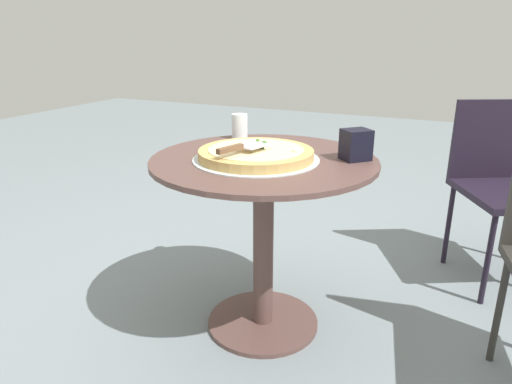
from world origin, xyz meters
TOP-DOWN VIEW (x-y plane):
  - ground_plane at (0.00, 0.00)m, footprint 10.00×10.00m
  - patio_table at (0.00, 0.00)m, footprint 0.80×0.80m
  - pizza_on_tray at (0.03, -0.02)m, footprint 0.44×0.44m
  - pizza_server at (0.11, -0.03)m, footprint 0.22×0.11m
  - drinking_cup at (-0.25, -0.22)m, footprint 0.07×0.07m
  - napkin_dispenser at (-0.11, 0.30)m, footprint 0.12×0.12m
  - patio_chair_near at (-0.84, 0.83)m, footprint 0.58×0.58m

SIDE VIEW (x-z plane):
  - ground_plane at x=0.00m, z-range 0.00..0.00m
  - patio_chair_near at x=-0.84m, z-range 0.08..0.89m
  - patio_table at x=0.00m, z-range 0.14..0.83m
  - pizza_on_tray at x=0.03m, z-range 0.67..0.73m
  - drinking_cup at x=-0.25m, z-range 0.68..0.79m
  - napkin_dispenser at x=-0.11m, z-range 0.68..0.79m
  - pizza_server at x=0.11m, z-range 0.73..0.75m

